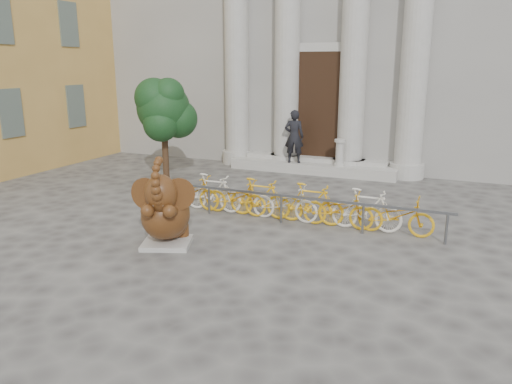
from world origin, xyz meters
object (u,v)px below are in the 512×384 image
at_px(bike_rack, 285,201).
at_px(pedestrian, 294,136).
at_px(elephant_statue, 165,213).
at_px(tree, 164,110).

xyz_separation_m(bike_rack, pedestrian, (-1.64, 5.40, 0.80)).
distance_m(bike_rack, pedestrian, 5.70).
relative_size(elephant_statue, bike_rack, 0.25).
height_order(elephant_statue, tree, tree).
xyz_separation_m(bike_rack, tree, (-5.07, 2.47, 1.85)).
distance_m(elephant_statue, tree, 6.38).
bearing_deg(bike_rack, tree, 154.06).
bearing_deg(bike_rack, elephant_statue, -122.22).
bearing_deg(elephant_statue, bike_rack, 36.71).
bearing_deg(pedestrian, elephant_statue, 77.37).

